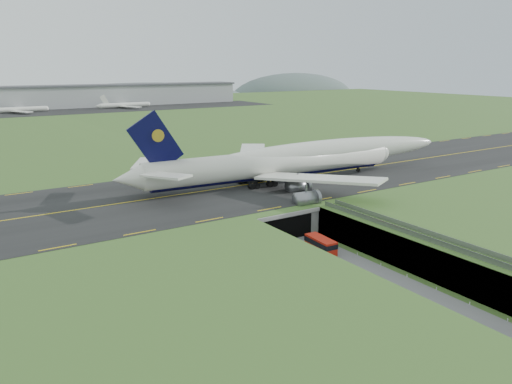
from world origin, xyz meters
TOP-DOWN VIEW (x-y plane):
  - ground at (0.00, 0.00)m, footprint 900.00×900.00m
  - airfield_deck at (0.00, 0.00)m, footprint 800.00×800.00m
  - trench_road at (0.00, -7.50)m, footprint 12.00×75.00m
  - taxiway at (0.00, 33.00)m, footprint 800.00×44.00m
  - tunnel_portal at (0.00, 16.71)m, footprint 17.00×22.30m
  - guideway at (11.00, -19.11)m, footprint 3.00×53.00m
  - jumbo_jet at (19.32, 30.62)m, footprint 95.92×61.34m
  - shuttle_tram at (1.10, -1.02)m, footprint 3.22×7.43m
  - cargo_terminal at (-0.21, 299.41)m, footprint 320.00×67.00m
  - distant_hills at (64.38, 430.00)m, footprint 700.00×91.00m

SIDE VIEW (x-z plane):
  - distant_hills at x=64.38m, z-range -34.00..26.00m
  - ground at x=0.00m, z-range 0.00..0.00m
  - trench_road at x=0.00m, z-range 0.00..0.20m
  - shuttle_tram at x=1.10m, z-range 0.15..3.12m
  - airfield_deck at x=0.00m, z-range 0.00..6.00m
  - tunnel_portal at x=0.00m, z-range 0.33..6.33m
  - guideway at x=11.00m, z-range 1.80..8.85m
  - taxiway at x=0.00m, z-range 6.00..6.18m
  - jumbo_jet at x=19.32m, z-range 1.31..21.64m
  - cargo_terminal at x=-0.21m, z-range 6.16..21.76m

